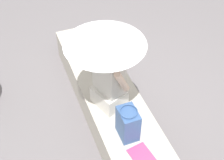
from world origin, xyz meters
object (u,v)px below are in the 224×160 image
handbag_black (85,45)px  magazine (142,157)px  person_seated (109,78)px  parasol (105,36)px  tote_bag_canvas (128,123)px  shoulder_bag_spare (102,60)px

handbag_black → magazine: handbag_black is taller
person_seated → parasol: parasol is taller
person_seated → magazine: (0.78, 0.05, -0.38)m
person_seated → handbag_black: (-0.91, 0.01, -0.22)m
tote_bag_canvas → magazine: 0.35m
person_seated → handbag_black: size_ratio=2.67×
parasol → tote_bag_canvas: parasol is taller
handbag_black → tote_bag_canvas: bearing=0.8°
parasol → shoulder_bag_spare: size_ratio=3.63×
person_seated → magazine: size_ratio=3.21×
person_seated → parasol: (0.04, -0.05, 0.59)m
handbag_black → shoulder_bag_spare: 0.36m
tote_bag_canvas → parasol: bearing=-170.3°
parasol → tote_bag_canvas: bearing=9.7°
tote_bag_canvas → shoulder_bag_spare: tote_bag_canvas is taller
magazine → shoulder_bag_spare: bearing=168.2°
person_seated → magazine: 0.87m
person_seated → tote_bag_canvas: (0.48, 0.02, -0.21)m
parasol → shoulder_bag_spare: parasol is taller
handbag_black → shoulder_bag_spare: (0.34, 0.12, -0.02)m
magazine → tote_bag_canvas: bearing=176.9°
person_seated → parasol: 0.59m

